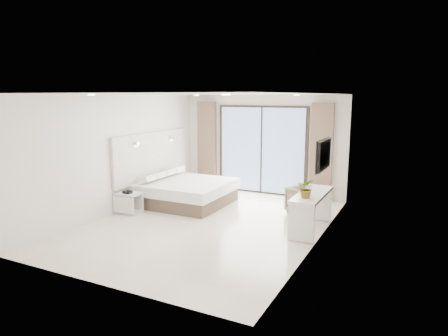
{
  "coord_description": "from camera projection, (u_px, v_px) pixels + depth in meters",
  "views": [
    {
      "loc": [
        3.89,
        -7.07,
        2.66
      ],
      "look_at": [
        0.18,
        0.4,
        1.15
      ],
      "focal_mm": 32.0,
      "sensor_mm": 36.0,
      "label": 1
    }
  ],
  "objects": [
    {
      "name": "bed",
      "position": [
        186.0,
        192.0,
        9.94
      ],
      "size": [
        2.07,
        1.97,
        0.72
      ],
      "color": "brown",
      "rests_on": "ground"
    },
    {
      "name": "phone",
      "position": [
        127.0,
        192.0,
        9.05
      ],
      "size": [
        0.19,
        0.15,
        0.06
      ],
      "primitive_type": "cube",
      "rotation": [
        0.0,
        0.0,
        -0.01
      ],
      "color": "black",
      "rests_on": "nightstand"
    },
    {
      "name": "armchair",
      "position": [
        306.0,
        199.0,
        9.1
      ],
      "size": [
        0.83,
        0.86,
        0.69
      ],
      "primitive_type": "imported",
      "rotation": [
        0.0,
        0.0,
        1.2
      ],
      "color": "#8F835D",
      "rests_on": "ground"
    },
    {
      "name": "console_desk",
      "position": [
        312.0,
        203.0,
        7.91
      ],
      "size": [
        0.51,
        1.62,
        0.77
      ],
      "color": "silver",
      "rests_on": "ground"
    },
    {
      "name": "room_shell",
      "position": [
        219.0,
        144.0,
        8.99
      ],
      "size": [
        4.62,
        6.22,
        2.72
      ],
      "color": "silver",
      "rests_on": "ground"
    },
    {
      "name": "nightstand",
      "position": [
        129.0,
        203.0,
        9.16
      ],
      "size": [
        0.55,
        0.46,
        0.47
      ],
      "rotation": [
        0.0,
        0.0,
        0.06
      ],
      "color": "silver",
      "rests_on": "ground"
    },
    {
      "name": "ground",
      "position": [
        208.0,
        224.0,
        8.41
      ],
      "size": [
        6.2,
        6.2,
        0.0
      ],
      "primitive_type": "plane",
      "color": "beige",
      "rests_on": "ground"
    },
    {
      "name": "plant",
      "position": [
        307.0,
        190.0,
        7.47
      ],
      "size": [
        0.34,
        0.38,
        0.29
      ],
      "primitive_type": "imported",
      "rotation": [
        0.0,
        0.0,
        0.02
      ],
      "color": "#33662D",
      "rests_on": "console_desk"
    }
  ]
}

